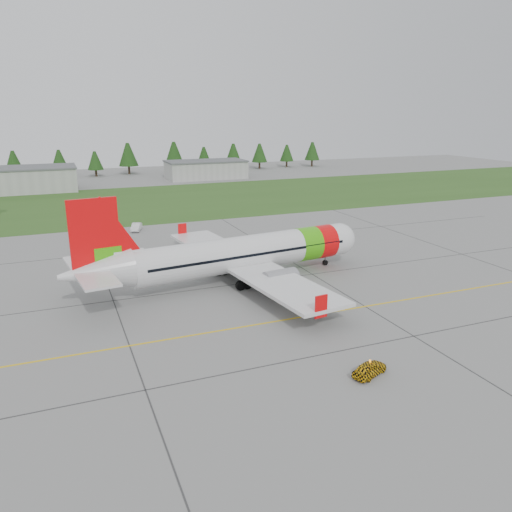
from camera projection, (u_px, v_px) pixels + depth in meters
name	position (u px, v px, depth m)	size (l,w,h in m)	color
ground	(320.00, 355.00, 43.06)	(320.00, 320.00, 0.00)	gray
aircraft	(240.00, 254.00, 61.20)	(38.66, 35.90, 11.73)	silver
follow_me_car	(370.00, 356.00, 39.30)	(1.37, 1.16, 3.41)	yellow
service_van	(136.00, 219.00, 87.46)	(1.43, 1.35, 4.10)	silver
grass_strip	(147.00, 202.00, 116.01)	(320.00, 50.00, 0.03)	#30561E
taxi_guideline	(281.00, 320.00, 50.17)	(120.00, 0.25, 0.02)	gold
hangar_west	(11.00, 181.00, 129.24)	(32.00, 14.00, 6.00)	#A8A8A3
hangar_east	(206.00, 170.00, 156.36)	(24.00, 12.00, 5.20)	#A8A8A3
treeline	(115.00, 160.00, 164.44)	(160.00, 8.00, 10.00)	#1C3F14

